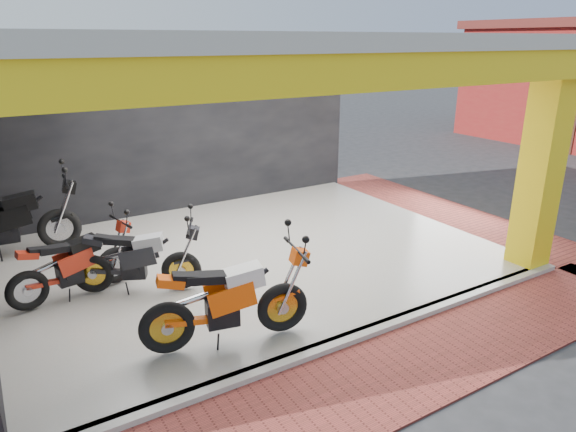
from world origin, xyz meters
The scene contains 14 objects.
ground centered at (0.00, 0.00, 0.00)m, with size 80.00×80.00×0.00m, color #2D2D30.
showroom_floor centered at (0.00, 2.00, 0.05)m, with size 8.00×6.00×0.10m, color silver.
showroom_ceiling centered at (0.00, 2.00, 3.60)m, with size 8.40×6.40×0.20m, color beige.
back_wall centered at (0.00, 5.10, 1.75)m, with size 8.20×0.20×3.50m, color black.
corner_column centered at (3.75, -0.75, 1.75)m, with size 0.50×0.50×3.50m, color yellow.
header_beam_front centered at (0.00, -1.00, 3.30)m, with size 8.40×0.30×0.40m, color yellow.
header_beam_right centered at (4.00, 2.00, 3.30)m, with size 0.30×6.40×0.40m, color yellow.
floor_kerb centered at (0.00, -1.02, 0.05)m, with size 8.00×0.20×0.10m, color silver.
paver_front centered at (0.00, -1.80, 0.01)m, with size 9.00×1.40×0.03m, color #9A3A32.
paver_right centered at (4.80, 2.00, 0.01)m, with size 1.40×7.00×0.03m, color #9A3A32.
moto_hero centered at (-0.86, -0.50, 0.77)m, with size 2.19×0.81×1.34m, color #FF550A, non-canonical shape.
moto_row_a centered at (-1.53, 1.28, 0.70)m, with size 1.96×0.72×1.20m, color black, non-canonical shape.
moto_row_b centered at (-2.32, 1.99, 0.68)m, with size 1.91×0.71×1.17m, color red, non-canonical shape.
moto_row_d centered at (-2.80, 3.89, 0.84)m, with size 2.42×0.90×1.48m, color black, non-canonical shape.
Camera 1 is at (-3.77, -5.40, 3.63)m, focal length 32.00 mm.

